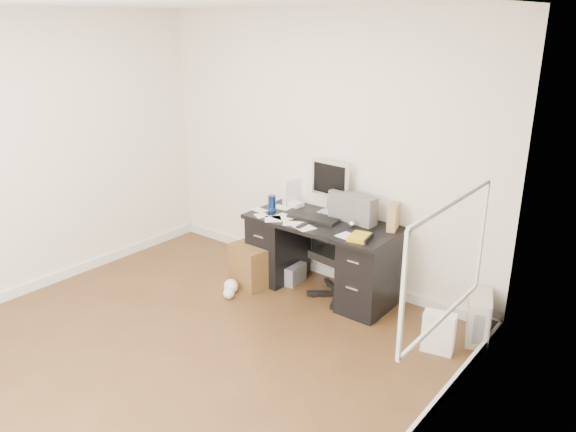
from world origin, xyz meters
name	(u,v)px	position (x,y,z in m)	size (l,w,h in m)	color
ground	(176,352)	(0.00, 0.00, 0.00)	(4.00, 4.00, 0.00)	#482B17
room_shell	(167,156)	(0.03, 0.03, 1.66)	(4.02, 4.02, 2.71)	silver
desk	(322,254)	(0.30, 1.65, 0.40)	(1.50, 0.70, 0.75)	black
loose_papers	(303,218)	(0.10, 1.60, 0.75)	(1.10, 0.60, 0.00)	silver
lcd_monitor	(330,187)	(0.23, 1.88, 1.02)	(0.43, 0.25, 0.54)	silver
keyboard	(313,218)	(0.21, 1.62, 0.76)	(0.50, 0.17, 0.03)	black
computer_mouse	(352,224)	(0.62, 1.68, 0.78)	(0.07, 0.07, 0.07)	silver
travel_mug	(272,204)	(-0.25, 1.55, 0.84)	(0.08, 0.08, 0.18)	navy
white_binder	(292,191)	(-0.27, 1.90, 0.88)	(0.10, 0.23, 0.26)	white
magazine_file	(393,217)	(0.94, 1.87, 0.87)	(0.10, 0.21, 0.24)	#976C49
pen_cup	(361,210)	(0.60, 1.86, 0.87)	(0.10, 0.10, 0.24)	#502D17
yellow_book	(360,237)	(0.83, 1.47, 0.77)	(0.17, 0.22, 0.04)	gold
paper_remote	(303,226)	(0.25, 1.40, 0.76)	(0.23, 0.18, 0.02)	silver
office_chair	(340,249)	(0.51, 1.66, 0.51)	(0.58, 0.58, 1.02)	#494B49
pc_tower	(479,317)	(1.86, 1.75, 0.20)	(0.18, 0.40, 0.40)	beige
shopping_bag	(439,333)	(1.68, 1.35, 0.17)	(0.26, 0.18, 0.35)	white
wicker_basket	(256,263)	(-0.34, 1.40, 0.21)	(0.42, 0.42, 0.42)	#4D3017
desk_printer	(286,271)	(-0.13, 1.63, 0.10)	(0.33, 0.27, 0.20)	slate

